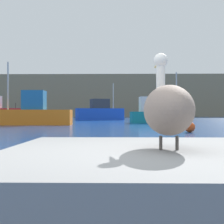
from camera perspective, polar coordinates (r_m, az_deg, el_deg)
name	(u,v)px	position (r m, az deg, el deg)	size (l,w,h in m)	color
hillside_backdrop	(117,97)	(80.56, 0.84, 2.57)	(140.00, 15.58, 9.34)	#7F755B
pier_dock	(168,184)	(3.16, 9.46, -12.00)	(3.00, 2.92, 0.63)	gray
pelican	(167,109)	(3.10, 9.40, 0.56)	(0.48, 1.29, 0.94)	gray
fishing_boat_orange	(32,114)	(26.60, -13.42, -0.26)	(6.17, 2.12, 4.88)	orange
fishing_boat_blue	(100,112)	(42.44, -2.08, 0.01)	(6.21, 3.71, 4.73)	blue
fishing_boat_teal	(157,113)	(31.20, 7.66, -0.19)	(5.50, 2.15, 4.71)	teal
mooring_buoy	(190,127)	(16.61, 13.07, -2.51)	(0.52, 0.52, 0.52)	#E54C19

